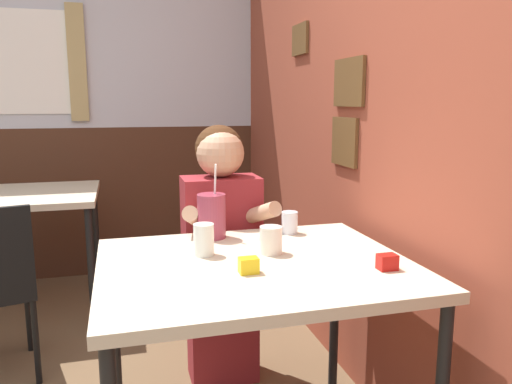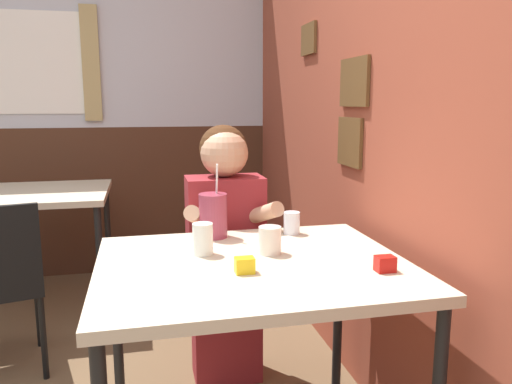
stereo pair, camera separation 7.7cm
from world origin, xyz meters
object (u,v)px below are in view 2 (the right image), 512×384
(person_seated, at_px, (225,248))
(cocktail_pitcher, at_px, (213,215))
(background_table, at_px, (40,204))
(main_table, at_px, (253,281))

(person_seated, relative_size, cocktail_pitcher, 4.04)
(person_seated, bearing_deg, background_table, 133.70)
(main_table, distance_m, background_table, 1.87)
(main_table, relative_size, cocktail_pitcher, 3.50)
(background_table, xyz_separation_m, person_seated, (0.96, -1.01, -0.04))
(background_table, height_order, person_seated, person_seated)
(background_table, distance_m, cocktail_pitcher, 1.55)
(cocktail_pitcher, bearing_deg, person_seated, 70.79)
(main_table, relative_size, person_seated, 0.87)
(background_table, distance_m, person_seated, 1.40)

